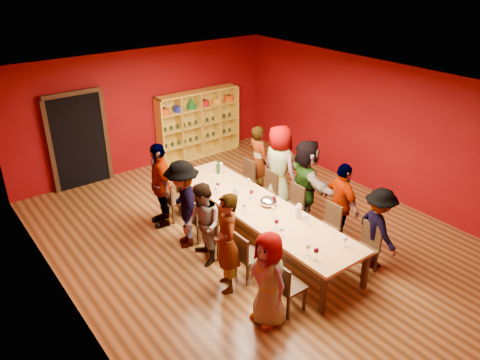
{
  "coord_description": "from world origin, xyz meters",
  "views": [
    {
      "loc": [
        -4.89,
        -5.9,
        5.05
      ],
      "look_at": [
        -0.09,
        0.47,
        1.15
      ],
      "focal_mm": 35.0,
      "sensor_mm": 36.0,
      "label": 1
    }
  ],
  "objects_px": {
    "shelving_unit": "(198,121)",
    "person_left_1": "(227,243)",
    "person_left_2": "(203,224)",
    "person_right_3": "(279,167)",
    "chair_person_left_0": "(286,284)",
    "spittoon_bowl": "(268,202)",
    "person_right_2": "(306,182)",
    "chair_person_left_4": "(172,198)",
    "chair_person_right_0": "(367,246)",
    "chair_person_right_3": "(267,189)",
    "chair_person_right_4": "(245,177)",
    "person_right_4": "(258,160)",
    "tasting_table": "(259,209)",
    "person_right_0": "(378,228)",
    "chair_person_left_1": "(246,254)",
    "chair_person_left_2": "(217,232)",
    "person_left_3": "(183,205)",
    "person_right_1": "(341,204)",
    "chair_person_right_1": "(329,224)",
    "chair_person_right_2": "(293,204)",
    "person_left_4": "(160,185)",
    "person_left_0": "(268,279)",
    "wine_bottle": "(218,168)",
    "chair_person_left_3": "(197,217)"
  },
  "relations": [
    {
      "from": "tasting_table",
      "to": "chair_person_left_0",
      "type": "distance_m",
      "value": 2.01
    },
    {
      "from": "tasting_table",
      "to": "chair_person_right_4",
      "type": "distance_m",
      "value": 1.85
    },
    {
      "from": "person_left_0",
      "to": "person_right_1",
      "type": "distance_m",
      "value": 2.62
    },
    {
      "from": "person_right_0",
      "to": "chair_person_right_3",
      "type": "bearing_deg",
      "value": 23.24
    },
    {
      "from": "person_left_4",
      "to": "chair_person_right_1",
      "type": "relative_size",
      "value": 1.98
    },
    {
      "from": "chair_person_right_1",
      "to": "spittoon_bowl",
      "type": "distance_m",
      "value": 1.2
    },
    {
      "from": "chair_person_right_2",
      "to": "tasting_table",
      "type": "bearing_deg",
      "value": -178.14
    },
    {
      "from": "tasting_table",
      "to": "chair_person_right_1",
      "type": "height_order",
      "value": "chair_person_right_1"
    },
    {
      "from": "chair_person_right_3",
      "to": "shelving_unit",
      "type": "bearing_deg",
      "value": 82.06
    },
    {
      "from": "person_left_4",
      "to": "person_right_3",
      "type": "relative_size",
      "value": 0.95
    },
    {
      "from": "chair_person_left_0",
      "to": "chair_person_left_2",
      "type": "distance_m",
      "value": 1.85
    },
    {
      "from": "chair_person_left_4",
      "to": "person_right_3",
      "type": "relative_size",
      "value": 0.48
    },
    {
      "from": "shelving_unit",
      "to": "chair_person_left_1",
      "type": "distance_m",
      "value": 5.62
    },
    {
      "from": "person_right_4",
      "to": "tasting_table",
      "type": "bearing_deg",
      "value": 142.56
    },
    {
      "from": "chair_person_left_3",
      "to": "chair_person_right_0",
      "type": "height_order",
      "value": "same"
    },
    {
      "from": "person_left_0",
      "to": "person_left_3",
      "type": "bearing_deg",
      "value": -179.61
    },
    {
      "from": "person_left_2",
      "to": "chair_person_left_3",
      "type": "relative_size",
      "value": 1.72
    },
    {
      "from": "shelving_unit",
      "to": "person_right_3",
      "type": "relative_size",
      "value": 1.29
    },
    {
      "from": "chair_person_left_4",
      "to": "chair_person_right_0",
      "type": "height_order",
      "value": "same"
    },
    {
      "from": "chair_person_left_2",
      "to": "person_left_3",
      "type": "xyz_separation_m",
      "value": [
        -0.28,
        0.68,
        0.37
      ]
    },
    {
      "from": "chair_person_left_4",
      "to": "spittoon_bowl",
      "type": "height_order",
      "value": "spittoon_bowl"
    },
    {
      "from": "person_right_2",
      "to": "chair_person_right_4",
      "type": "height_order",
      "value": "person_right_2"
    },
    {
      "from": "person_left_0",
      "to": "chair_person_left_3",
      "type": "height_order",
      "value": "person_left_0"
    },
    {
      "from": "chair_person_left_4",
      "to": "spittoon_bowl",
      "type": "bearing_deg",
      "value": -58.22
    },
    {
      "from": "person_left_2",
      "to": "person_right_2",
      "type": "distance_m",
      "value": 2.45
    },
    {
      "from": "person_left_4",
      "to": "chair_person_right_1",
      "type": "distance_m",
      "value": 3.38
    },
    {
      "from": "spittoon_bowl",
      "to": "person_right_4",
      "type": "bearing_deg",
      "value": 56.54
    },
    {
      "from": "chair_person_left_0",
      "to": "person_right_2",
      "type": "height_order",
      "value": "person_right_2"
    },
    {
      "from": "chair_person_right_1",
      "to": "person_right_2",
      "type": "distance_m",
      "value": 1.1
    },
    {
      "from": "spittoon_bowl",
      "to": "wine_bottle",
      "type": "height_order",
      "value": "wine_bottle"
    },
    {
      "from": "person_right_1",
      "to": "person_right_3",
      "type": "relative_size",
      "value": 0.88
    },
    {
      "from": "chair_person_left_2",
      "to": "chair_person_left_4",
      "type": "distance_m",
      "value": 1.62
    },
    {
      "from": "chair_person_right_4",
      "to": "person_right_4",
      "type": "bearing_deg",
      "value": -0.0
    },
    {
      "from": "spittoon_bowl",
      "to": "wine_bottle",
      "type": "distance_m",
      "value": 1.73
    },
    {
      "from": "person_left_2",
      "to": "person_right_3",
      "type": "relative_size",
      "value": 0.82
    },
    {
      "from": "person_right_3",
      "to": "person_right_4",
      "type": "bearing_deg",
      "value": -5.36
    },
    {
      "from": "chair_person_left_1",
      "to": "chair_person_right_4",
      "type": "relative_size",
      "value": 1.0
    },
    {
      "from": "person_left_0",
      "to": "chair_person_right_4",
      "type": "bearing_deg",
      "value": 149.2
    },
    {
      "from": "person_left_0",
      "to": "chair_person_right_4",
      "type": "relative_size",
      "value": 1.73
    },
    {
      "from": "person_right_1",
      "to": "person_right_4",
      "type": "xyz_separation_m",
      "value": [
        0.06,
        2.54,
        -0.0
      ]
    },
    {
      "from": "chair_person_right_0",
      "to": "chair_person_right_2",
      "type": "relative_size",
      "value": 1.0
    },
    {
      "from": "person_left_1",
      "to": "person_left_3",
      "type": "xyz_separation_m",
      "value": [
        0.11,
        1.53,
        -0.01
      ]
    },
    {
      "from": "person_right_0",
      "to": "chair_person_right_2",
      "type": "distance_m",
      "value": 1.9
    },
    {
      "from": "chair_person_right_1",
      "to": "chair_person_right_3",
      "type": "xyz_separation_m",
      "value": [
        0.0,
        1.77,
        0.0
      ]
    },
    {
      "from": "chair_person_left_1",
      "to": "person_left_1",
      "type": "relative_size",
      "value": 0.51
    },
    {
      "from": "shelving_unit",
      "to": "chair_person_right_0",
      "type": "bearing_deg",
      "value": -94.52
    },
    {
      "from": "shelving_unit",
      "to": "person_left_1",
      "type": "xyz_separation_m",
      "value": [
        -2.7,
        -5.1,
        -0.11
      ]
    },
    {
      "from": "chair_person_right_0",
      "to": "person_right_1",
      "type": "distance_m",
      "value": 0.99
    },
    {
      "from": "chair_person_left_0",
      "to": "spittoon_bowl",
      "type": "height_order",
      "value": "spittoon_bowl"
    },
    {
      "from": "chair_person_right_3",
      "to": "chair_person_right_4",
      "type": "xyz_separation_m",
      "value": [
        0.0,
        0.77,
        0.0
      ]
    }
  ]
}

